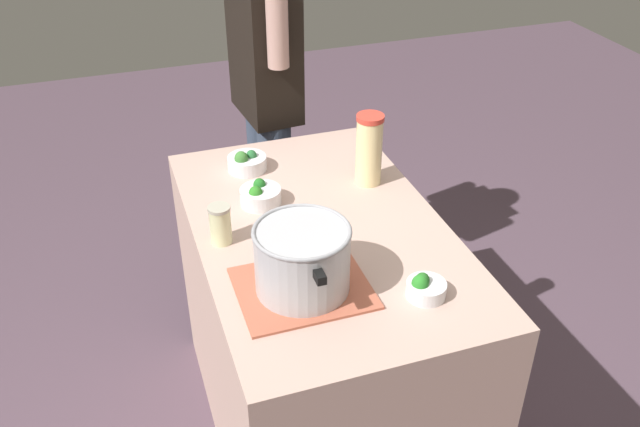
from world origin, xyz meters
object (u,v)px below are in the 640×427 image
at_px(lemonade_pitcher, 369,149).
at_px(mason_jar, 220,224).
at_px(broccoli_bowl_center, 247,162).
at_px(cooking_pot, 302,258).
at_px(broccoli_bowl_front, 425,288).
at_px(person_cook, 267,108).
at_px(broccoli_bowl_back, 260,195).

distance_m(lemonade_pitcher, mason_jar, 0.58).
height_order(mason_jar, broccoli_bowl_center, mason_jar).
bearing_deg(mason_jar, lemonade_pitcher, -70.88).
bearing_deg(cooking_pot, broccoli_bowl_front, -113.33).
distance_m(lemonade_pitcher, broccoli_bowl_center, 0.44).
relative_size(cooking_pot, person_cook, 0.19).
height_order(lemonade_pitcher, broccoli_bowl_back, lemonade_pitcher).
bearing_deg(broccoli_bowl_center, broccoli_bowl_front, -160.85).
relative_size(broccoli_bowl_front, person_cook, 0.06).
distance_m(broccoli_bowl_center, person_cook, 0.51).
relative_size(mason_jar, person_cook, 0.07).
bearing_deg(cooking_pot, mason_jar, 29.05).
distance_m(broccoli_bowl_front, person_cook, 1.29).
distance_m(cooking_pot, mason_jar, 0.34).
distance_m(broccoli_bowl_center, broccoli_bowl_back, 0.23).
xyz_separation_m(lemonade_pitcher, broccoli_bowl_center, (0.22, 0.37, -0.10)).
bearing_deg(person_cook, cooking_pot, 169.76).
distance_m(broccoli_bowl_front, broccoli_bowl_back, 0.66).
height_order(broccoli_bowl_front, person_cook, person_cook).
bearing_deg(cooking_pot, broccoli_bowl_back, -0.22).
xyz_separation_m(cooking_pot, broccoli_bowl_front, (-0.13, -0.30, -0.08)).
bearing_deg(cooking_pot, lemonade_pitcher, -38.65).
xyz_separation_m(lemonade_pitcher, person_cook, (0.68, 0.17, -0.12)).
height_order(broccoli_bowl_center, broccoli_bowl_back, broccoli_bowl_center).
xyz_separation_m(broccoli_bowl_back, person_cook, (0.70, -0.21, -0.02)).
height_order(cooking_pot, person_cook, person_cook).
bearing_deg(broccoli_bowl_center, broccoli_bowl_back, 177.10).
bearing_deg(person_cook, mason_jar, 156.88).
distance_m(broccoli_bowl_front, broccoli_bowl_center, 0.87).
height_order(mason_jar, person_cook, person_cook).
bearing_deg(lemonade_pitcher, cooking_pot, 141.35).
bearing_deg(person_cook, broccoli_bowl_center, 157.12).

